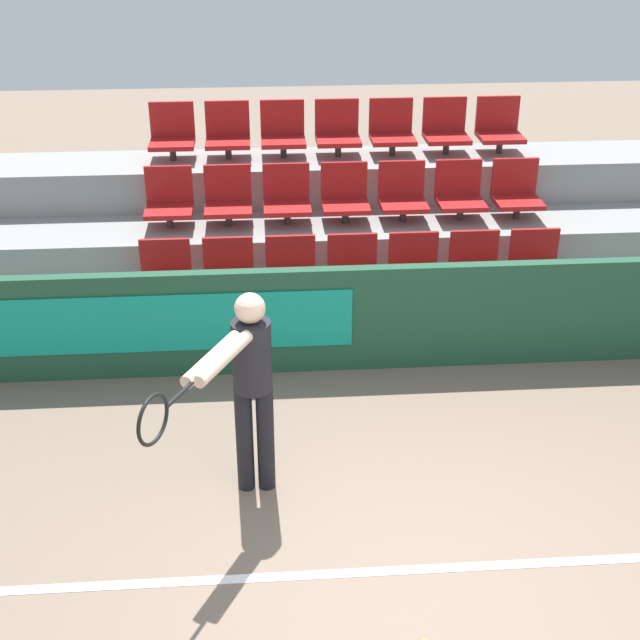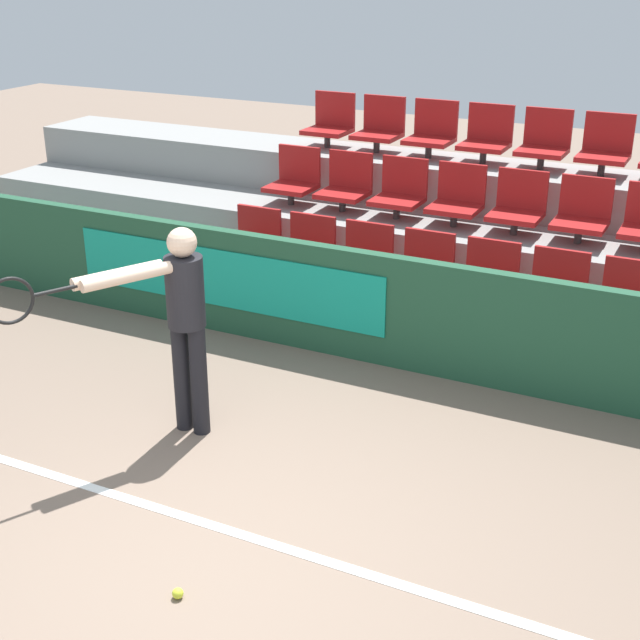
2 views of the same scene
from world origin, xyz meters
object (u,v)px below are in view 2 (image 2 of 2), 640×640
at_px(stadium_chair_12, 582,214).
at_px(stadium_chair_19, 605,148).
at_px(stadium_chair_1, 307,250).
at_px(stadium_chair_11, 518,206).
at_px(tennis_player, 176,313).
at_px(tennis_ball, 178,593).
at_px(stadium_chair_18, 544,142).
at_px(stadium_chair_7, 294,179).
at_px(stadium_chair_0, 254,242).
at_px(stadium_chair_17, 487,137).
at_px(stadium_chair_16, 432,132).
at_px(stadium_chair_4, 488,279).
at_px(stadium_chair_14, 330,123).
at_px(stadium_chair_2, 364,259).
at_px(stadium_chair_10, 457,199).
at_px(stadium_chair_5, 556,289).
at_px(stadium_chair_6, 628,301).
at_px(stadium_chair_15, 380,127).
at_px(stadium_chair_3, 424,269).
at_px(stadium_chair_8, 346,185).
at_px(stadium_chair_9, 400,192).

relative_size(stadium_chair_12, stadium_chair_19, 1.00).
height_order(stadium_chair_1, stadium_chair_12, stadium_chair_12).
distance_m(stadium_chair_11, tennis_player, 3.74).
bearing_deg(tennis_ball, stadium_chair_18, 84.23).
distance_m(stadium_chair_7, stadium_chair_11, 2.42).
relative_size(stadium_chair_0, stadium_chair_12, 1.00).
bearing_deg(stadium_chair_17, tennis_ball, -89.85).
distance_m(stadium_chair_11, stadium_chair_18, 0.99).
bearing_deg(stadium_chair_16, stadium_chair_4, -55.70).
xyz_separation_m(stadium_chair_11, stadium_chair_14, (-2.42, 0.89, 0.45)).
height_order(stadium_chair_2, stadium_chair_10, stadium_chair_10).
bearing_deg(stadium_chair_5, stadium_chair_0, 180.00).
distance_m(stadium_chair_2, stadium_chair_6, 2.42).
xyz_separation_m(stadium_chair_4, stadium_chair_16, (-1.21, 1.77, 0.89)).
relative_size(stadium_chair_7, stadium_chair_17, 1.00).
bearing_deg(stadium_chair_4, stadium_chair_15, 135.66).
xyz_separation_m(stadium_chair_5, stadium_chair_7, (-3.03, 0.89, 0.45)).
height_order(stadium_chair_6, stadium_chair_7, stadium_chair_7).
relative_size(stadium_chair_3, stadium_chair_10, 1.00).
relative_size(stadium_chair_18, tennis_player, 0.36).
bearing_deg(stadium_chair_11, stadium_chair_16, 143.76).
relative_size(stadium_chair_8, tennis_ball, 8.96).
bearing_deg(stadium_chair_3, stadium_chair_2, 180.00).
bearing_deg(stadium_chair_14, stadium_chair_7, -90.00).
height_order(stadium_chair_6, tennis_player, tennis_player).
xyz_separation_m(stadium_chair_5, stadium_chair_14, (-3.03, 1.77, 0.89)).
bearing_deg(stadium_chair_18, stadium_chair_6, -55.70).
relative_size(stadium_chair_1, stadium_chair_14, 1.00).
height_order(stadium_chair_2, stadium_chair_18, stadium_chair_18).
xyz_separation_m(stadium_chair_10, stadium_chair_14, (-1.82, 0.89, 0.45)).
xyz_separation_m(stadium_chair_0, stadium_chair_8, (0.61, 0.89, 0.45)).
relative_size(stadium_chair_1, stadium_chair_10, 1.00).
bearing_deg(stadium_chair_7, stadium_chair_1, -55.70).
distance_m(stadium_chair_0, stadium_chair_5, 3.03).
relative_size(stadium_chair_8, stadium_chair_16, 1.00).
relative_size(stadium_chair_12, stadium_chair_16, 1.00).
bearing_deg(stadium_chair_2, stadium_chair_4, 0.00).
distance_m(stadium_chair_6, stadium_chair_8, 3.19).
relative_size(stadium_chair_2, stadium_chair_9, 1.00).
height_order(stadium_chair_4, stadium_chair_14, stadium_chair_14).
bearing_deg(stadium_chair_12, stadium_chair_5, -90.00).
relative_size(stadium_chair_10, stadium_chair_11, 1.00).
xyz_separation_m(stadium_chair_2, tennis_player, (-0.42, -2.48, 0.29)).
bearing_deg(stadium_chair_0, stadium_chair_1, 0.00).
height_order(stadium_chair_4, stadium_chair_9, stadium_chair_9).
bearing_deg(stadium_chair_12, stadium_chair_6, -55.70).
bearing_deg(stadium_chair_14, stadium_chair_6, -26.04).
xyz_separation_m(stadium_chair_3, stadium_chair_10, (0.00, 0.89, 0.45)).
bearing_deg(tennis_player, stadium_chair_9, 110.01).
height_order(stadium_chair_3, tennis_player, tennis_player).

